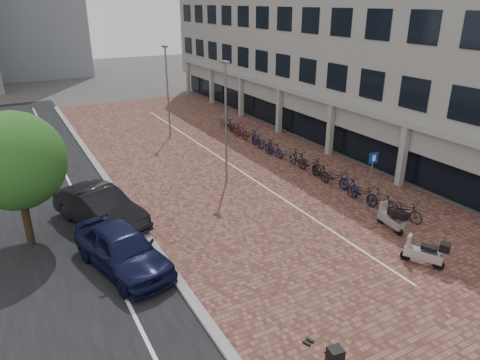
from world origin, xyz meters
name	(u,v)px	position (x,y,z in m)	size (l,w,h in m)	color
ground	(314,262)	(0.00, 0.00, 0.00)	(140.00, 140.00, 0.00)	#474442
plaza_brick	(222,162)	(2.00, 12.00, 0.01)	(14.50, 42.00, 0.04)	brown
street_asphalt	(32,196)	(-9.00, 12.00, 0.01)	(8.00, 50.00, 0.03)	black
curb	(108,181)	(-5.10, 12.00, 0.07)	(0.35, 42.00, 0.14)	gray
lane_line	(72,189)	(-7.00, 12.00, 0.02)	(0.12, 44.00, 0.00)	white
parking_line	(225,161)	(2.20, 12.00, 0.04)	(0.10, 30.00, 0.00)	white
office_building	(329,14)	(12.97, 16.00, 8.44)	(8.40, 40.00, 15.00)	gray
car_navy	(122,249)	(-6.56, 3.08, 0.85)	(2.00, 4.96, 1.69)	black
car_dark	(100,207)	(-6.50, 7.10, 0.85)	(1.79, 5.14, 1.69)	black
shoes	(309,343)	(-2.83, -3.45, 0.04)	(0.33, 0.27, 0.08)	black
scooter_front	(391,218)	(4.55, 0.53, 0.57)	(0.52, 1.66, 1.14)	#AEAEB3
scooter_back	(424,252)	(3.50, -2.12, 0.57)	(0.52, 1.67, 1.15)	#B5B5BA
parking_sign	(372,169)	(6.00, 3.36, 1.69)	(0.52, 0.11, 2.51)	slate
lamp_near	(226,125)	(0.75, 8.95, 3.25)	(0.12, 0.12, 6.51)	gray
lamp_far	(168,93)	(1.07, 18.81, 3.23)	(0.12, 0.12, 6.46)	gray
street_tree	(18,162)	(-9.38, 6.83, 3.56)	(3.85, 3.85, 5.60)	#382619
bike_row	(287,153)	(5.61, 10.20, 0.52)	(1.30, 20.42, 1.05)	black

